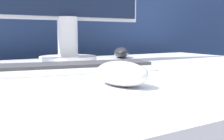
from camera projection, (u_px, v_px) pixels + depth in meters
partition_panel at (41, 83)px, 1.20m from camera, size 5.00×0.03×1.25m
computer_mouse_near at (121, 73)px, 0.49m from camera, size 0.10×0.13×0.05m
keyboard at (76, 68)px, 0.67m from camera, size 0.42×0.18×0.02m
computer_mouse_far at (121, 52)px, 1.08m from camera, size 0.11×0.14×0.04m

